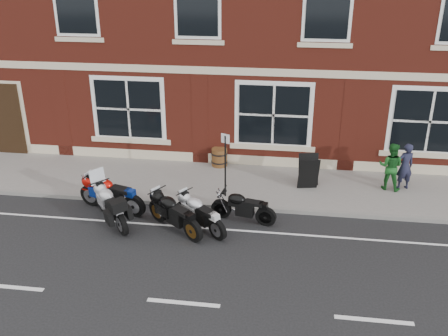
{
  "coord_description": "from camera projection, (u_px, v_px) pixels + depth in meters",
  "views": [
    {
      "loc": [
        2.08,
        -11.5,
        6.95
      ],
      "look_at": [
        0.24,
        1.6,
        1.22
      ],
      "focal_mm": 40.0,
      "sensor_mm": 36.0,
      "label": 1
    }
  ],
  "objects": [
    {
      "name": "kerb",
      "position": [
        215.0,
        206.0,
        14.74
      ],
      "size": [
        30.0,
        0.16,
        0.12
      ],
      "primitive_type": "cube",
      "color": "slate",
      "rests_on": "ground"
    },
    {
      "name": "moto_sport_silver",
      "position": [
        201.0,
        212.0,
        13.45
      ],
      "size": [
        1.59,
        1.38,
        0.89
      ],
      "rotation": [
        0.0,
        0.0,
        0.86
      ],
      "color": "black",
      "rests_on": "ground"
    },
    {
      "name": "ground",
      "position": [
        207.0,
        232.0,
        13.48
      ],
      "size": [
        80.0,
        80.0,
        0.0
      ],
      "primitive_type": "plane",
      "color": "black",
      "rests_on": "ground"
    },
    {
      "name": "moto_sport_red",
      "position": [
        111.0,
        192.0,
        14.41
      ],
      "size": [
        2.17,
        0.8,
        1.0
      ],
      "rotation": [
        0.0,
        0.0,
        1.27
      ],
      "color": "black",
      "rests_on": "ground"
    },
    {
      "name": "moto_touring_silver",
      "position": [
        111.0,
        203.0,
        13.79
      ],
      "size": [
        1.46,
        1.72,
        1.4
      ],
      "rotation": [
        0.0,
        0.0,
        0.69
      ],
      "color": "black",
      "rests_on": "ground"
    },
    {
      "name": "pedestrian_left",
      "position": [
        405.0,
        166.0,
        15.41
      ],
      "size": [
        0.63,
        0.52,
        1.5
      ],
      "primitive_type": "imported",
      "rotation": [
        0.0,
        0.0,
        3.47
      ],
      "color": "#1C1D32",
      "rests_on": "sidewalk"
    },
    {
      "name": "sidewalk",
      "position": [
        223.0,
        183.0,
        16.18
      ],
      "size": [
        30.0,
        3.0,
        0.12
      ],
      "primitive_type": "cube",
      "color": "slate",
      "rests_on": "ground"
    },
    {
      "name": "a_board_sign",
      "position": [
        309.0,
        172.0,
        15.59
      ],
      "size": [
        0.7,
        0.54,
        1.05
      ],
      "primitive_type": null,
      "rotation": [
        0.0,
        0.0,
        0.21
      ],
      "color": "black",
      "rests_on": "sidewalk"
    },
    {
      "name": "moto_naked_black",
      "position": [
        242.0,
        205.0,
        13.85
      ],
      "size": [
        1.87,
        0.53,
        0.85
      ],
      "rotation": [
        0.0,
        0.0,
        1.35
      ],
      "color": "black",
      "rests_on": "ground"
    },
    {
      "name": "parking_sign",
      "position": [
        225.0,
        161.0,
        14.75
      ],
      "size": [
        0.27,
        0.13,
        2.0
      ],
      "rotation": [
        0.0,
        0.0,
        -0.42
      ],
      "color": "black",
      "rests_on": "sidewalk"
    },
    {
      "name": "barrel_planter",
      "position": [
        219.0,
        157.0,
        17.25
      ],
      "size": [
        0.57,
        0.57,
        0.63
      ],
      "color": "#432A12",
      "rests_on": "sidewalk"
    },
    {
      "name": "pedestrian_right",
      "position": [
        391.0,
        166.0,
        15.39
      ],
      "size": [
        0.88,
        0.77,
        1.51
      ],
      "primitive_type": "imported",
      "rotation": [
        0.0,
        0.0,
        2.82
      ],
      "color": "#18541D",
      "rests_on": "sidewalk"
    },
    {
      "name": "moto_sport_black",
      "position": [
        175.0,
        212.0,
        13.38
      ],
      "size": [
        1.77,
        1.43,
        0.96
      ],
      "rotation": [
        0.0,
        0.0,
        0.91
      ],
      "color": "black",
      "rests_on": "ground"
    }
  ]
}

